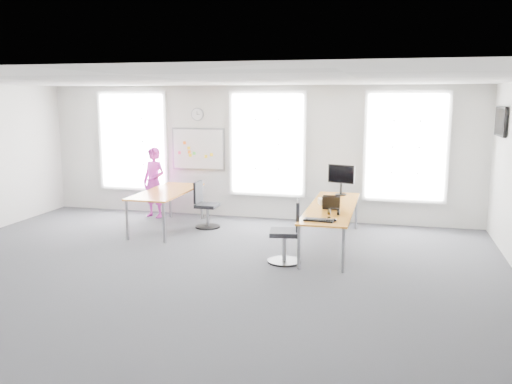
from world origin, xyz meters
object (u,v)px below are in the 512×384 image
(chair_left, at_px, (205,207))
(person, at_px, (154,182))
(chair_right, at_px, (288,235))
(desk_left, at_px, (167,194))
(headphones, at_px, (333,212))
(monitor, at_px, (341,177))
(keyboard, at_px, (319,220))
(desk_right, at_px, (332,209))

(chair_left, relative_size, person, 0.61)
(person, bearing_deg, chair_left, -8.20)
(chair_right, bearing_deg, desk_left, -129.91)
(person, distance_m, headphones, 4.89)
(desk_left, distance_m, monitor, 3.64)
(monitor, bearing_deg, keyboard, -75.58)
(chair_right, bearing_deg, desk_right, 144.01)
(desk_right, height_order, chair_right, chair_right)
(desk_left, bearing_deg, keyboard, -27.44)
(desk_left, xyz_separation_m, monitor, (3.55, 0.66, 0.39))
(desk_left, xyz_separation_m, chair_right, (2.92, -1.72, -0.28))
(desk_right, bearing_deg, chair_left, 163.15)
(monitor, bearing_deg, chair_left, -155.41)
(chair_left, height_order, keyboard, chair_left)
(desk_right, relative_size, keyboard, 6.34)
(chair_right, xyz_separation_m, keyboard, (0.52, -0.06, 0.30))
(desk_left, distance_m, chair_right, 3.40)
(desk_right, xyz_separation_m, chair_left, (-2.77, 0.84, -0.28))
(desk_left, bearing_deg, monitor, 10.54)
(headphones, distance_m, monitor, 1.95)
(chair_left, bearing_deg, desk_left, 113.91)
(headphones, height_order, monitor, monitor)
(person, bearing_deg, monitor, 12.41)
(desk_right, relative_size, headphones, 15.50)
(chair_right, xyz_separation_m, headphones, (0.69, 0.46, 0.34))
(desk_left, relative_size, headphones, 11.09)
(chair_right, height_order, person, person)
(monitor, bearing_deg, headphones, -71.06)
(headphones, bearing_deg, desk_right, 80.08)
(desk_right, bearing_deg, desk_left, 171.20)
(keyboard, distance_m, monitor, 2.47)
(desk_left, xyz_separation_m, chair_left, (0.73, 0.30, -0.31))
(keyboard, bearing_deg, desk_right, 95.38)
(keyboard, bearing_deg, desk_left, 161.25)
(chair_right, distance_m, chair_left, 2.97)
(desk_left, relative_size, chair_left, 2.25)
(desk_right, bearing_deg, headphones, -81.58)
(chair_right, bearing_deg, monitor, 155.62)
(keyboard, bearing_deg, chair_right, -178.41)
(desk_right, relative_size, chair_left, 3.15)
(desk_right, xyz_separation_m, chair_right, (-0.59, -1.18, -0.24))
(person, relative_size, headphones, 8.05)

